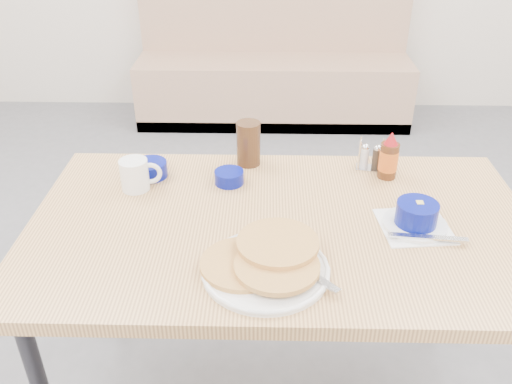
{
  "coord_description": "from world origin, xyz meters",
  "views": [
    {
      "loc": [
        -0.04,
        -0.99,
        1.61
      ],
      "look_at": [
        -0.07,
        0.31,
        0.82
      ],
      "focal_mm": 38.0,
      "sensor_mm": 36.0,
      "label": 1
    }
  ],
  "objects_px": {
    "butter_bowl": "(229,177)",
    "condiment_caddy": "(370,159)",
    "booth_bench": "(274,69)",
    "creamer_bowl": "(150,169)",
    "amber_tumbler": "(248,143)",
    "coffee_mug": "(136,174)",
    "syrup_bottle": "(389,158)",
    "grits_setting": "(416,217)",
    "pancake_plate": "(266,263)",
    "dining_table": "(281,240)"
  },
  "relations": [
    {
      "from": "creamer_bowl",
      "to": "booth_bench",
      "type": "bearing_deg",
      "value": 79.82
    },
    {
      "from": "booth_bench",
      "to": "butter_bowl",
      "type": "distance_m",
      "value": 2.37
    },
    {
      "from": "booth_bench",
      "to": "butter_bowl",
      "type": "bearing_deg",
      "value": -93.9
    },
    {
      "from": "booth_bench",
      "to": "condiment_caddy",
      "type": "relative_size",
      "value": 18.68
    },
    {
      "from": "coffee_mug",
      "to": "grits_setting",
      "type": "height_order",
      "value": "coffee_mug"
    },
    {
      "from": "dining_table",
      "to": "condiment_caddy",
      "type": "relative_size",
      "value": 13.76
    },
    {
      "from": "grits_setting",
      "to": "condiment_caddy",
      "type": "height_order",
      "value": "condiment_caddy"
    },
    {
      "from": "butter_bowl",
      "to": "grits_setting",
      "type": "bearing_deg",
      "value": -23.78
    },
    {
      "from": "butter_bowl",
      "to": "pancake_plate",
      "type": "bearing_deg",
      "value": -74.65
    },
    {
      "from": "butter_bowl",
      "to": "syrup_bottle",
      "type": "xyz_separation_m",
      "value": [
        0.49,
        0.05,
        0.05
      ]
    },
    {
      "from": "booth_bench",
      "to": "amber_tumbler",
      "type": "xyz_separation_m",
      "value": [
        -0.1,
        -2.19,
        0.48
      ]
    },
    {
      "from": "booth_bench",
      "to": "amber_tumbler",
      "type": "relative_size",
      "value": 13.04
    },
    {
      "from": "dining_table",
      "to": "condiment_caddy",
      "type": "height_order",
      "value": "condiment_caddy"
    },
    {
      "from": "coffee_mug",
      "to": "syrup_bottle",
      "type": "relative_size",
      "value": 0.81
    },
    {
      "from": "pancake_plate",
      "to": "condiment_caddy",
      "type": "relative_size",
      "value": 3.26
    },
    {
      "from": "coffee_mug",
      "to": "condiment_caddy",
      "type": "height_order",
      "value": "condiment_caddy"
    },
    {
      "from": "pancake_plate",
      "to": "coffee_mug",
      "type": "height_order",
      "value": "coffee_mug"
    },
    {
      "from": "butter_bowl",
      "to": "amber_tumbler",
      "type": "relative_size",
      "value": 0.62
    },
    {
      "from": "creamer_bowl",
      "to": "butter_bowl",
      "type": "height_order",
      "value": "creamer_bowl"
    },
    {
      "from": "booth_bench",
      "to": "condiment_caddy",
      "type": "xyz_separation_m",
      "value": [
        0.29,
        -2.22,
        0.45
      ]
    },
    {
      "from": "amber_tumbler",
      "to": "dining_table",
      "type": "bearing_deg",
      "value": -73.21
    },
    {
      "from": "coffee_mug",
      "to": "butter_bowl",
      "type": "height_order",
      "value": "coffee_mug"
    },
    {
      "from": "booth_bench",
      "to": "syrup_bottle",
      "type": "bearing_deg",
      "value": -81.61
    },
    {
      "from": "pancake_plate",
      "to": "coffee_mug",
      "type": "relative_size",
      "value": 2.66
    },
    {
      "from": "grits_setting",
      "to": "dining_table",
      "type": "bearing_deg",
      "value": 177.03
    },
    {
      "from": "amber_tumbler",
      "to": "syrup_bottle",
      "type": "xyz_separation_m",
      "value": [
        0.44,
        -0.08,
        -0.01
      ]
    },
    {
      "from": "booth_bench",
      "to": "amber_tumbler",
      "type": "bearing_deg",
      "value": -92.68
    },
    {
      "from": "booth_bench",
      "to": "condiment_caddy",
      "type": "distance_m",
      "value": 2.28
    },
    {
      "from": "creamer_bowl",
      "to": "butter_bowl",
      "type": "bearing_deg",
      "value": -8.63
    },
    {
      "from": "grits_setting",
      "to": "amber_tumbler",
      "type": "relative_size",
      "value": 1.52
    },
    {
      "from": "butter_bowl",
      "to": "condiment_caddy",
      "type": "bearing_deg",
      "value": 12.98
    },
    {
      "from": "coffee_mug",
      "to": "amber_tumbler",
      "type": "relative_size",
      "value": 0.86
    },
    {
      "from": "booth_bench",
      "to": "coffee_mug",
      "type": "bearing_deg",
      "value": -100.44
    },
    {
      "from": "booth_bench",
      "to": "dining_table",
      "type": "relative_size",
      "value": 1.36
    },
    {
      "from": "creamer_bowl",
      "to": "dining_table",
      "type": "bearing_deg",
      "value": -31.21
    },
    {
      "from": "coffee_mug",
      "to": "booth_bench",
      "type": "bearing_deg",
      "value": 79.56
    },
    {
      "from": "creamer_bowl",
      "to": "coffee_mug",
      "type": "bearing_deg",
      "value": -107.87
    },
    {
      "from": "dining_table",
      "to": "creamer_bowl",
      "type": "xyz_separation_m",
      "value": [
        -0.41,
        0.25,
        0.09
      ]
    },
    {
      "from": "dining_table",
      "to": "creamer_bowl",
      "type": "height_order",
      "value": "creamer_bowl"
    },
    {
      "from": "booth_bench",
      "to": "butter_bowl",
      "type": "relative_size",
      "value": 21.02
    },
    {
      "from": "pancake_plate",
      "to": "condiment_caddy",
      "type": "distance_m",
      "value": 0.62
    },
    {
      "from": "coffee_mug",
      "to": "syrup_bottle",
      "type": "distance_m",
      "value": 0.78
    },
    {
      "from": "dining_table",
      "to": "amber_tumbler",
      "type": "height_order",
      "value": "amber_tumbler"
    },
    {
      "from": "condiment_caddy",
      "to": "dining_table",
      "type": "bearing_deg",
      "value": -122.26
    },
    {
      "from": "creamer_bowl",
      "to": "amber_tumbler",
      "type": "distance_m",
      "value": 0.32
    },
    {
      "from": "butter_bowl",
      "to": "creamer_bowl",
      "type": "bearing_deg",
      "value": 171.37
    },
    {
      "from": "pancake_plate",
      "to": "creamer_bowl",
      "type": "xyz_separation_m",
      "value": [
        -0.37,
        0.46,
        0.0
      ]
    },
    {
      "from": "amber_tumbler",
      "to": "creamer_bowl",
      "type": "bearing_deg",
      "value": -163.44
    },
    {
      "from": "butter_bowl",
      "to": "condiment_caddy",
      "type": "xyz_separation_m",
      "value": [
        0.45,
        0.1,
        0.02
      ]
    },
    {
      "from": "creamer_bowl",
      "to": "butter_bowl",
      "type": "relative_size",
      "value": 1.19
    }
  ]
}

